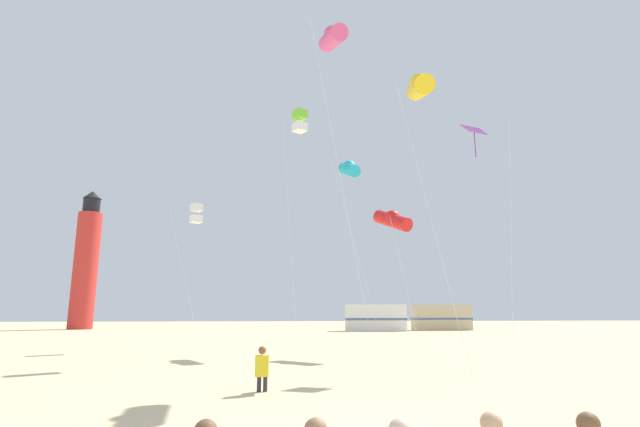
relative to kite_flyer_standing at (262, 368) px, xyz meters
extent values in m
sphere|color=#D8A87F|center=(2.13, -8.55, 0.45)|extent=(0.20, 0.20, 0.20)
sphere|color=brown|center=(2.97, -8.67, 0.45)|extent=(0.20, 0.20, 0.20)
cube|color=yellow|center=(0.00, -0.08, 0.07)|extent=(0.35, 0.23, 0.52)
sphere|color=brown|center=(0.00, -0.08, 0.45)|extent=(0.20, 0.20, 0.20)
cylinder|color=#2D2D38|center=(0.08, 0.10, -0.17)|extent=(0.14, 0.36, 0.13)
cylinder|color=#2D2D38|center=(0.09, 0.26, -0.40)|extent=(0.11, 0.11, 0.42)
cylinder|color=#2D2D38|center=(-0.08, 0.10, -0.17)|extent=(0.14, 0.36, 0.13)
cylinder|color=#2D2D38|center=(-0.07, 0.26, -0.40)|extent=(0.11, 0.11, 0.42)
cylinder|color=silver|center=(-4.60, 14.75, 3.29)|extent=(2.20, 0.64, 7.80)
cube|color=white|center=(-4.29, 15.84, 7.53)|extent=(0.82, 0.82, 0.44)
cube|color=white|center=(-4.29, 15.84, 6.83)|extent=(0.82, 0.82, 0.44)
cylinder|color=silver|center=(2.63, 3.49, 5.86)|extent=(2.36, 0.26, 12.94)
cylinder|color=#E54C8C|center=(2.50, 4.67, 12.33)|extent=(0.96, 2.55, 1.48)
sphere|color=#E54C8C|center=(2.50, 4.67, 12.48)|extent=(0.76, 0.76, 0.76)
cylinder|color=silver|center=(9.64, 5.07, 4.13)|extent=(0.52, 2.21, 9.50)
cube|color=purple|center=(8.54, 5.32, 8.88)|extent=(1.22, 1.22, 0.40)
cylinder|color=purple|center=(8.54, 5.32, 8.23)|extent=(0.04, 0.04, 1.10)
cylinder|color=silver|center=(4.68, 11.71, 4.37)|extent=(2.76, 0.33, 9.96)
cylinder|color=#1EB2D1|center=(4.52, 13.09, 9.35)|extent=(0.98, 2.56, 1.48)
sphere|color=#1EB2D1|center=(4.52, 13.09, 9.50)|extent=(0.76, 0.76, 0.76)
cylinder|color=silver|center=(6.67, 9.88, 2.68)|extent=(1.53, 0.72, 6.59)
cylinder|color=red|center=(6.32, 10.64, 5.98)|extent=(1.69, 2.56, 1.48)
sphere|color=red|center=(6.32, 10.64, 6.13)|extent=(0.76, 0.76, 0.76)
cylinder|color=silver|center=(1.06, 10.09, 5.24)|extent=(0.82, 0.96, 11.71)
cube|color=#72D12D|center=(1.53, 10.49, 11.45)|extent=(0.82, 0.82, 0.44)
cube|color=white|center=(1.53, 10.49, 10.75)|extent=(0.82, 0.82, 0.44)
cylinder|color=silver|center=(5.21, 1.64, 4.35)|extent=(2.01, 0.37, 9.92)
cylinder|color=yellow|center=(5.39, 2.64, 9.30)|extent=(1.13, 2.58, 1.48)
sphere|color=yellow|center=(5.39, 2.64, 9.45)|extent=(0.76, 0.76, 0.76)
cylinder|color=red|center=(-22.03, 47.98, 6.39)|extent=(2.80, 2.80, 14.00)
cylinder|color=black|center=(-22.03, 47.98, 14.29)|extent=(2.00, 2.00, 1.80)
cone|color=black|center=(-22.03, 47.98, 15.69)|extent=(2.20, 2.20, 1.00)
cube|color=white|center=(11.56, 39.05, 0.79)|extent=(6.57, 2.85, 2.80)
cube|color=#4C608C|center=(11.56, 39.05, 0.65)|extent=(6.62, 2.89, 0.24)
cube|color=#C6B28C|center=(19.48, 40.75, 0.79)|extent=(6.45, 2.43, 2.80)
cube|color=#4C608C|center=(19.48, 40.75, 0.65)|extent=(6.49, 2.47, 0.24)
camera|label=1|loc=(0.14, -12.92, 1.42)|focal=27.02mm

